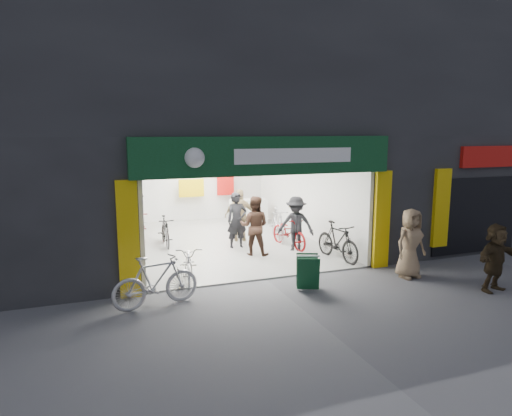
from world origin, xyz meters
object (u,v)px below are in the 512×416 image
bike_left_front (189,262)px  parked_bike (156,281)px  pedestrian_near (410,243)px  bike_right_front (338,241)px  sandwich_board (308,271)px

bike_left_front → parked_bike: 1.74m
bike_left_front → parked_bike: size_ratio=0.95×
parked_bike → pedestrian_near: bearing=-102.5°
bike_right_front → pedestrian_near: bearing=-72.1°
bike_right_front → sandwich_board: bike_right_front is taller
bike_right_front → parked_bike: bearing=-169.4°
sandwich_board → bike_right_front: bearing=66.6°
pedestrian_near → sandwich_board: 2.81m
bike_left_front → bike_right_front: (4.30, 0.30, 0.09)m
bike_right_front → pedestrian_near: 2.17m
bike_left_front → parked_bike: parked_bike is taller
bike_left_front → pedestrian_near: pedestrian_near is taller
bike_right_front → sandwich_board: bearing=-142.5°
bike_left_front → bike_right_front: 4.31m
bike_right_front → parked_bike: parked_bike is taller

